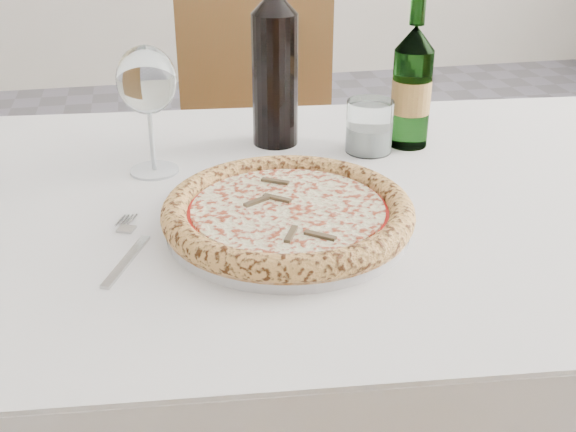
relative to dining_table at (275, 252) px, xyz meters
name	(u,v)px	position (x,y,z in m)	size (l,w,h in m)	color
dining_table	(275,252)	(0.00, 0.00, 0.00)	(1.49, 0.96, 0.76)	brown
chair_far	(256,150)	(0.09, 0.76, -0.13)	(0.45, 0.45, 0.93)	brown
plate	(288,224)	(0.00, -0.10, 0.10)	(0.32, 0.32, 0.02)	silver
pizza	(288,212)	(0.00, -0.10, 0.12)	(0.33, 0.33, 0.03)	tan
fork	(126,250)	(-0.21, -0.12, 0.09)	(0.06, 0.18, 0.00)	#ABABAB
wine_glass	(147,83)	(-0.17, 0.13, 0.23)	(0.09, 0.09, 0.20)	silver
tumbler	(369,130)	(0.19, 0.15, 0.13)	(0.08, 0.08, 0.09)	white
beer_bottle	(412,87)	(0.26, 0.17, 0.19)	(0.07, 0.07, 0.25)	#41753E
wine_bottle	(275,66)	(0.04, 0.22, 0.22)	(0.08, 0.08, 0.31)	black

